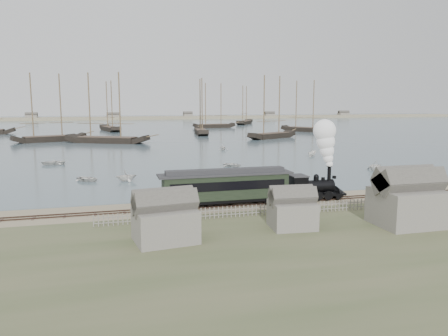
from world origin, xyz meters
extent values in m
plane|color=gray|center=(0.00, 0.00, 0.00)|extent=(600.00, 600.00, 0.00)
cube|color=#475C65|center=(0.00, 170.00, 0.03)|extent=(600.00, 336.00, 0.06)
cube|color=#37251E|center=(0.00, -2.50, 0.10)|extent=(120.00, 0.08, 0.12)
cube|color=#37251E|center=(0.00, -1.50, 0.10)|extent=(120.00, 0.08, 0.12)
cube|color=#45362C|center=(0.00, -2.00, 0.03)|extent=(120.00, 1.80, 0.06)
cube|color=tan|center=(0.00, 250.00, 0.00)|extent=(500.00, 20.00, 1.80)
cube|color=black|center=(9.69, -2.00, 0.71)|extent=(6.77, 1.99, 0.25)
cylinder|color=black|center=(9.29, -2.00, 1.70)|extent=(4.18, 1.49, 1.49)
cube|color=black|center=(7.10, -2.00, 1.90)|extent=(1.79, 2.19, 2.29)
cube|color=#2F2F32|center=(7.10, -2.00, 3.10)|extent=(1.99, 2.39, 0.12)
cylinder|color=black|center=(11.18, -2.00, 3.05)|extent=(0.44, 0.44, 1.59)
sphere|color=black|center=(9.49, -2.00, 2.87)|extent=(0.64, 0.64, 0.64)
cone|color=black|center=(12.87, -2.00, 0.61)|extent=(1.39, 1.99, 1.99)
cube|color=black|center=(11.88, -2.00, 2.70)|extent=(0.35, 0.35, 0.35)
cube|color=black|center=(-1.71, -2.00, 0.76)|extent=(15.25, 2.50, 0.38)
cube|color=black|center=(-1.71, -2.00, 2.28)|extent=(14.16, 2.72, 2.72)
cube|color=black|center=(-1.71, -3.38, 2.56)|extent=(13.07, 0.06, 0.98)
cube|color=black|center=(-1.71, -0.62, 2.56)|extent=(13.07, 0.06, 0.98)
cube|color=#2F2F32|center=(-1.71, -2.00, 3.70)|extent=(15.25, 2.94, 0.20)
cube|color=#2F2F32|center=(-1.71, -2.00, 4.03)|extent=(13.61, 1.31, 0.49)
imported|color=silver|center=(-2.13, 0.54, 0.45)|extent=(3.63, 4.72, 0.91)
imported|color=silver|center=(-17.44, 18.02, 0.44)|extent=(4.30, 4.44, 0.75)
imported|color=silver|center=(-11.93, 16.55, 0.88)|extent=(3.22, 3.55, 1.63)
imported|color=silver|center=(-4.09, 14.00, 0.73)|extent=(3.73, 2.33, 1.35)
imported|color=silver|center=(7.33, 26.57, 0.42)|extent=(4.18, 4.24, 0.72)
imported|color=silver|center=(29.85, 16.12, 0.90)|extent=(3.60, 3.88, 1.67)
imported|color=silver|center=(27.94, 36.25, 0.66)|extent=(2.82, 3.14, 1.19)
imported|color=silver|center=(-24.41, 37.59, 0.50)|extent=(3.35, 4.48, 0.89)
imported|color=silver|center=(12.63, 53.05, 0.78)|extent=(2.75, 2.37, 1.44)
camera|label=1|loc=(-14.46, -48.65, 11.73)|focal=35.00mm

